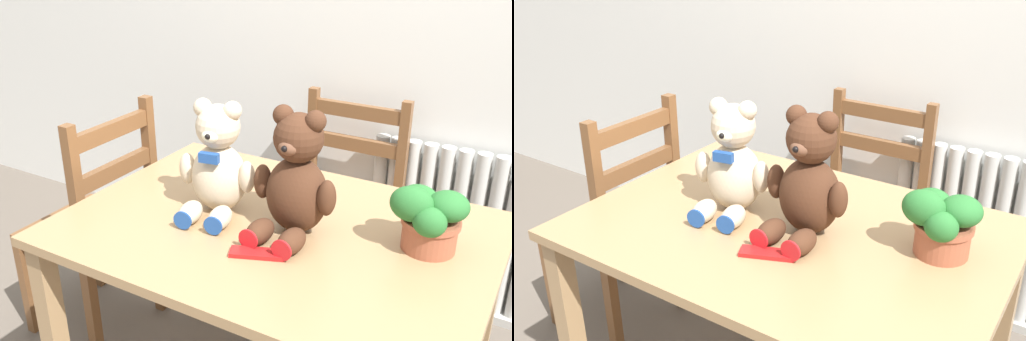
# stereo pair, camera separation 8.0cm
# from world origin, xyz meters

# --- Properties ---
(wall_back) EXTENTS (8.00, 0.04, 2.60)m
(wall_back) POSITION_xyz_m (0.00, 1.49, 1.30)
(wall_back) COLOR silver
(wall_back) RESTS_ON ground_plane
(radiator) EXTENTS (0.85, 0.10, 0.75)m
(radiator) POSITION_xyz_m (0.38, 1.42, 0.34)
(radiator) COLOR beige
(radiator) RESTS_ON ground_plane
(dining_table) EXTENTS (1.23, 0.88, 0.77)m
(dining_table) POSITION_xyz_m (0.00, 0.44, 0.66)
(dining_table) COLOR #9E7A51
(dining_table) RESTS_ON ground_plane
(wooden_chair_behind) EXTENTS (0.45, 0.42, 0.93)m
(wooden_chair_behind) POSITION_xyz_m (-0.10, 1.22, 0.45)
(wooden_chair_behind) COLOR brown
(wooden_chair_behind) RESTS_ON ground_plane
(wooden_chair_side) EXTENTS (0.41, 0.43, 0.98)m
(wooden_chair_side) POSITION_xyz_m (-0.87, 0.55, 0.48)
(wooden_chair_side) COLOR brown
(wooden_chair_side) RESTS_ON ground_plane
(teddy_bear_left) EXTENTS (0.25, 0.26, 0.35)m
(teddy_bear_left) POSITION_xyz_m (-0.20, 0.43, 0.92)
(teddy_bear_left) COLOR beige
(teddy_bear_left) RESTS_ON dining_table
(teddy_bear_right) EXTENTS (0.26, 0.26, 0.37)m
(teddy_bear_right) POSITION_xyz_m (0.06, 0.43, 0.93)
(teddy_bear_right) COLOR #472819
(teddy_bear_right) RESTS_ON dining_table
(potted_plant) EXTENTS (0.20, 0.18, 0.19)m
(potted_plant) POSITION_xyz_m (0.41, 0.53, 0.87)
(potted_plant) COLOR #9E5138
(potted_plant) RESTS_ON dining_table
(chocolate_bar) EXTENTS (0.16, 0.10, 0.01)m
(chocolate_bar) POSITION_xyz_m (0.04, 0.27, 0.78)
(chocolate_bar) COLOR red
(chocolate_bar) RESTS_ON dining_table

